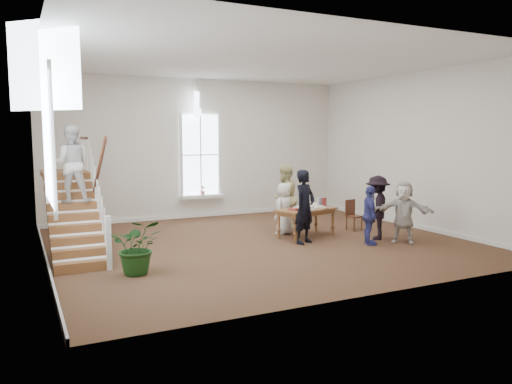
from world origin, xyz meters
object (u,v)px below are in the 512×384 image
elderly_woman (284,209)px  woman_cluster_b (377,208)px  police_officer (305,207)px  floor_plant (138,247)px  library_table (307,211)px  woman_cluster_a (370,215)px  woman_cluster_c (404,212)px  side_chair (353,213)px  person_yellow (285,197)px

elderly_woman → woman_cluster_b: woman_cluster_b is taller
police_officer → floor_plant: (-4.37, -0.98, -0.38)m
library_table → woman_cluster_b: size_ratio=1.07×
woman_cluster_b → police_officer: bearing=-57.0°
police_officer → woman_cluster_a: size_ratio=1.26×
library_table → floor_plant: bearing=-176.0°
library_table → woman_cluster_c: woman_cluster_c is taller
woman_cluster_a → side_chair: woman_cluster_a is taller
woman_cluster_b → elderly_woman: bearing=-87.2°
elderly_woman → woman_cluster_b: size_ratio=0.84×
floor_plant → side_chair: floor_plant is taller
woman_cluster_a → woman_cluster_c: size_ratio=0.93×
person_yellow → woman_cluster_a: size_ratio=1.28×
police_officer → elderly_woman: 1.27m
person_yellow → woman_cluster_c: 3.35m
library_table → elderly_woman: (-0.38, 0.59, 0.02)m
side_chair → library_table: bearing=-179.8°
floor_plant → woman_cluster_c: bearing=-0.5°
police_officer → woman_cluster_c: police_officer is taller
woman_cluster_b → woman_cluster_c: bearing=69.0°
woman_cluster_c → woman_cluster_b: bearing=160.6°
police_officer → woman_cluster_c: size_ratio=1.18×
library_table → woman_cluster_a: woman_cluster_a is taller
police_officer → woman_cluster_b: police_officer is taller
library_table → side_chair: (1.69, 0.27, -0.21)m
elderly_woman → floor_plant: size_ratio=1.29×
police_officer → person_yellow: person_yellow is taller
police_officer → elderly_woman: (0.10, 1.25, -0.22)m
library_table → police_officer: size_ratio=0.96×
woman_cluster_b → woman_cluster_c: 0.72m
library_table → woman_cluster_c: 2.46m
police_officer → woman_cluster_a: bearing=-56.6°
library_table → woman_cluster_c: bearing=-58.4°
woman_cluster_a → floor_plant: (-5.73, -0.14, -0.19)m
woman_cluster_a → floor_plant: 5.73m
woman_cluster_c → floor_plant: (-6.63, 0.06, -0.24)m
library_table → elderly_woman: bearing=108.0°
woman_cluster_c → floor_plant: woman_cluster_c is taller
elderly_woman → woman_cluster_c: (2.15, -2.29, 0.08)m
woman_cluster_b → side_chair: bearing=-144.9°
police_officer → person_yellow: size_ratio=0.99×
woman_cluster_b → side_chair: 1.39m
elderly_woman → person_yellow: size_ratio=0.75×
elderly_woman → woman_cluster_a: woman_cluster_a is taller
elderly_woman → woman_cluster_a: (1.25, -2.09, 0.03)m
police_officer → floor_plant: bearing=167.8°
library_table → woman_cluster_c: size_ratio=1.14×
person_yellow → floor_plant: (-4.77, -2.73, -0.39)m
person_yellow → woman_cluster_c: (1.85, -2.79, -0.15)m
woman_cluster_b → side_chair: (0.21, 1.32, -0.36)m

